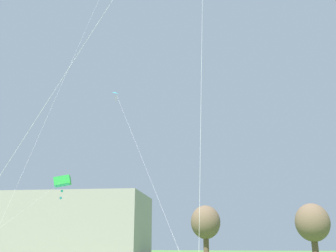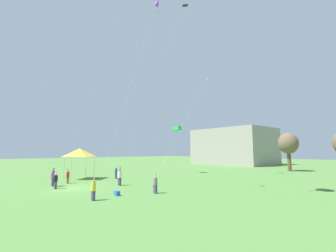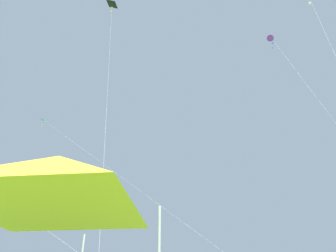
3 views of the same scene
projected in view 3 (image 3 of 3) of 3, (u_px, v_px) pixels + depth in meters
festival_tent at (54, 182)px, 6.59m from camera, size 3.38×3.38×4.18m
kite_black_delta_0 at (112, 5)px, 31.84m from camera, size 4.26×10.25×28.09m
kite_green_box_1 at (5, 200)px, 20.74m from camera, size 1.77×18.98×8.25m
kite_cyan_delta_3 at (51, 125)px, 29.71m from camera, size 9.59×20.14×17.52m
kite_purple_diamond_4 at (271, 38)px, 23.93m from camera, size 0.95×6.23×19.51m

